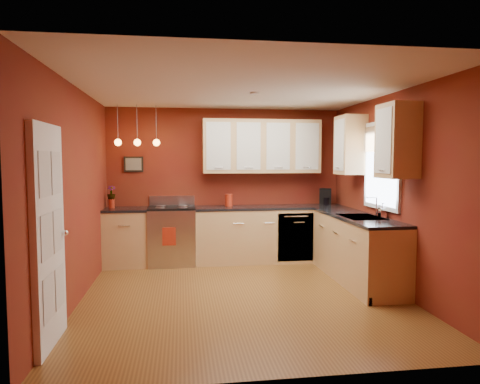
{
  "coord_description": "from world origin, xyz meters",
  "views": [
    {
      "loc": [
        -0.76,
        -5.27,
        1.72
      ],
      "look_at": [
        0.1,
        1.0,
        1.25
      ],
      "focal_mm": 32.0,
      "sensor_mm": 36.0,
      "label": 1
    }
  ],
  "objects": [
    {
      "name": "coffee_maker",
      "position": [
        1.73,
        1.86,
        1.07
      ],
      "size": [
        0.25,
        0.24,
        0.29
      ],
      "rotation": [
        0.0,
        0.0,
        -0.35
      ],
      "color": "black",
      "rests_on": "counter_back_right"
    },
    {
      "name": "dish_towel",
      "position": [
        -0.96,
        1.47,
        0.52
      ],
      "size": [
        0.21,
        0.01,
        0.29
      ],
      "primitive_type": "cube",
      "color": "#A32511",
      "rests_on": "gas_range"
    },
    {
      "name": "ceiling",
      "position": [
        0.0,
        0.0,
        2.6
      ],
      "size": [
        4.0,
        4.2,
        0.02
      ],
      "primitive_type": "cube",
      "color": "beige",
      "rests_on": "wall_back"
    },
    {
      "name": "wall_right",
      "position": [
        2.0,
        0.0,
        1.3
      ],
      "size": [
        0.02,
        4.2,
        2.6
      ],
      "primitive_type": "cube",
      "color": "maroon",
      "rests_on": "floor"
    },
    {
      "name": "red_vase",
      "position": [
        -1.89,
        1.86,
        1.02
      ],
      "size": [
        0.09,
        0.09,
        0.15
      ],
      "primitive_type": "cylinder",
      "color": "#A32511",
      "rests_on": "counter_back_left"
    },
    {
      "name": "upper_cabinets_back",
      "position": [
        0.6,
        1.93,
        1.95
      ],
      "size": [
        2.0,
        0.35,
        0.9
      ],
      "primitive_type": "cube",
      "color": "tan",
      "rests_on": "wall_back"
    },
    {
      "name": "counter_right",
      "position": [
        1.7,
        0.45,
        0.92
      ],
      "size": [
        0.62,
        2.1,
        0.04
      ],
      "primitive_type": "cube",
      "color": "black",
      "rests_on": "base_cabinets_right"
    },
    {
      "name": "floor",
      "position": [
        0.0,
        0.0,
        0.0
      ],
      "size": [
        4.2,
        4.2,
        0.0
      ],
      "primitive_type": "plane",
      "color": "brown",
      "rests_on": "ground"
    },
    {
      "name": "door_left_wall",
      "position": [
        -1.97,
        -1.2,
        1.03
      ],
      "size": [
        0.12,
        0.82,
        2.05
      ],
      "color": "white",
      "rests_on": "floor"
    },
    {
      "name": "soap_pump",
      "position": [
        1.92,
        0.14,
        1.04
      ],
      "size": [
        0.1,
        0.1,
        0.2
      ],
      "primitive_type": "imported",
      "rotation": [
        0.0,
        0.0,
        0.05
      ],
      "color": "white",
      "rests_on": "counter_right"
    },
    {
      "name": "base_cabinets_back_right",
      "position": [
        0.73,
        1.8,
        0.45
      ],
      "size": [
        2.54,
        0.6,
        0.9
      ],
      "primitive_type": "cube",
      "color": "tan",
      "rests_on": "floor"
    },
    {
      "name": "wall_back",
      "position": [
        0.0,
        2.1,
        1.3
      ],
      "size": [
        4.0,
        0.02,
        2.6
      ],
      "primitive_type": "cube",
      "color": "maroon",
      "rests_on": "floor"
    },
    {
      "name": "red_canister",
      "position": [
        0.03,
        1.89,
        1.04
      ],
      "size": [
        0.14,
        0.14,
        0.2
      ],
      "color": "#A32511",
      "rests_on": "counter_back_right"
    },
    {
      "name": "gas_range",
      "position": [
        -0.92,
        1.8,
        0.48
      ],
      "size": [
        0.76,
        0.64,
        1.11
      ],
      "color": "#B7B7BC",
      "rests_on": "floor"
    },
    {
      "name": "sink",
      "position": [
        1.7,
        0.3,
        0.92
      ],
      "size": [
        0.5,
        0.7,
        0.33
      ],
      "color": "gray",
      "rests_on": "counter_right"
    },
    {
      "name": "flowers",
      "position": [
        -1.89,
        1.86,
        1.19
      ],
      "size": [
        0.16,
        0.16,
        0.23
      ],
      "primitive_type": "imported",
      "rotation": [
        0.0,
        0.0,
        0.22
      ],
      "color": "#A32511",
      "rests_on": "red_vase"
    },
    {
      "name": "counter_back_left",
      "position": [
        -1.65,
        1.8,
        0.92
      ],
      "size": [
        0.7,
        0.62,
        0.04
      ],
      "primitive_type": "cube",
      "color": "black",
      "rests_on": "base_cabinets_back_left"
    },
    {
      "name": "wall_front",
      "position": [
        0.0,
        -2.1,
        1.3
      ],
      "size": [
        4.0,
        0.02,
        2.6
      ],
      "primitive_type": "cube",
      "color": "maroon",
      "rests_on": "floor"
    },
    {
      "name": "base_cabinets_back_left",
      "position": [
        -1.65,
        1.8,
        0.45
      ],
      "size": [
        0.7,
        0.6,
        0.9
      ],
      "primitive_type": "cube",
      "color": "tan",
      "rests_on": "floor"
    },
    {
      "name": "pendant_lights",
      "position": [
        -1.45,
        1.75,
        2.01
      ],
      "size": [
        0.71,
        0.11,
        0.66
      ],
      "color": "gray",
      "rests_on": "ceiling"
    },
    {
      "name": "window",
      "position": [
        1.97,
        0.3,
        1.69
      ],
      "size": [
        0.06,
        1.02,
        1.22
      ],
      "color": "white",
      "rests_on": "wall_right"
    },
    {
      "name": "base_cabinets_right",
      "position": [
        1.7,
        0.45,
        0.45
      ],
      "size": [
        0.6,
        2.1,
        0.9
      ],
      "primitive_type": "cube",
      "color": "tan",
      "rests_on": "floor"
    },
    {
      "name": "upper_cabinets_right",
      "position": [
        1.82,
        0.32,
        1.95
      ],
      "size": [
        0.35,
        1.95,
        0.9
      ],
      "primitive_type": "cube",
      "color": "tan",
      "rests_on": "wall_right"
    },
    {
      "name": "dishwasher_front",
      "position": [
        1.1,
        1.51,
        0.45
      ],
      "size": [
        0.6,
        0.02,
        0.8
      ],
      "primitive_type": "cube",
      "color": "#B7B7BC",
      "rests_on": "base_cabinets_back_right"
    },
    {
      "name": "wall_picture",
      "position": [
        -1.55,
        2.08,
        1.65
      ],
      "size": [
        0.32,
        0.03,
        0.26
      ],
      "primitive_type": "cube",
      "color": "black",
      "rests_on": "wall_back"
    },
    {
      "name": "wall_left",
      "position": [
        -2.0,
        0.0,
        1.3
      ],
      "size": [
        0.02,
        4.2,
        2.6
      ],
      "primitive_type": "cube",
      "color": "maroon",
      "rests_on": "floor"
    },
    {
      "name": "counter_back_right",
      "position": [
        0.73,
        1.8,
        0.92
      ],
      "size": [
        2.54,
        0.62,
        0.04
      ],
      "primitive_type": "cube",
      "color": "black",
      "rests_on": "base_cabinets_back_right"
    }
  ]
}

